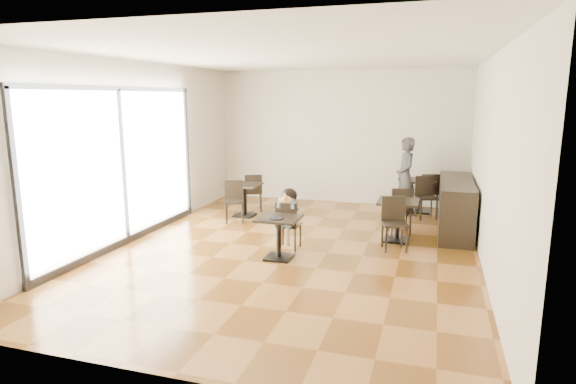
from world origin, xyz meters
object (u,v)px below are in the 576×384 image
at_px(cafe_table_left, 244,200).
at_px(cafe_table_back, 420,196).
at_px(cafe_table_mid, 397,221).
at_px(chair_mid_a, 400,210).
at_px(chair_mid_b, 395,224).
at_px(chair_left_b, 234,202).
at_px(chair_back_b, 427,198).
at_px(child_table, 279,238).
at_px(child_chair, 289,225).
at_px(adult_patron, 405,176).
at_px(child, 289,219).
at_px(chair_left_a, 253,192).
at_px(chair_back_a, 427,193).

distance_m(cafe_table_left, cafe_table_back, 3.94).
relative_size(cafe_table_mid, chair_mid_a, 0.83).
height_order(chair_mid_b, chair_left_b, chair_mid_b).
xyz_separation_m(cafe_table_back, chair_back_b, (0.15, -0.55, 0.08)).
relative_size(cafe_table_back, chair_left_b, 0.87).
height_order(cafe_table_mid, chair_mid_a, chair_mid_a).
relative_size(child_table, cafe_table_mid, 0.92).
distance_m(child_chair, chair_back_b, 3.60).
xyz_separation_m(adult_patron, cafe_table_left, (-3.32, -1.19, -0.50)).
bearing_deg(chair_back_b, adult_patron, 132.99).
height_order(child, cafe_table_left, child).
bearing_deg(child_table, chair_left_a, 117.95).
relative_size(child_chair, cafe_table_mid, 1.11).
bearing_deg(child, chair_back_a, 57.59).
height_order(child, chair_mid_a, child).
relative_size(child, chair_mid_b, 1.16).
distance_m(adult_patron, chair_back_b, 0.67).
bearing_deg(chair_left_b, chair_left_a, 67.08).
bearing_deg(chair_mid_b, cafe_table_back, 67.26).
height_order(cafe_table_back, chair_back_a, chair_back_a).
bearing_deg(cafe_table_mid, chair_back_b, 75.95).
bearing_deg(cafe_table_back, chair_mid_b, -96.06).
distance_m(cafe_table_mid, chair_left_a, 3.64).
distance_m(cafe_table_mid, chair_back_a, 2.51).
bearing_deg(child_chair, chair_left_b, -40.47).
xyz_separation_m(adult_patron, chair_left_b, (-3.32, -1.74, -0.42)).
distance_m(chair_mid_b, chair_left_a, 3.90).
bearing_deg(cafe_table_back, chair_mid_a, -99.60).
xyz_separation_m(adult_patron, cafe_table_mid, (0.01, -2.11, -0.48)).
bearing_deg(child, child_chair, 180.00).
xyz_separation_m(child_table, chair_left_b, (-1.60, 1.91, 0.08)).
bearing_deg(chair_left_a, cafe_table_left, 67.08).
bearing_deg(cafe_table_left, cafe_table_back, 22.21).
bearing_deg(cafe_table_mid, chair_back_a, 79.34).
bearing_deg(chair_mid_a, chair_left_a, -32.06).
bearing_deg(child, chair_left_b, 139.53).
xyz_separation_m(cafe_table_mid, chair_mid_b, (0.00, -0.55, 0.08)).
bearing_deg(child, cafe_table_mid, 29.89).
distance_m(child_chair, adult_patron, 3.58).
xyz_separation_m(child, cafe_table_mid, (1.74, 1.00, -0.15)).
height_order(chair_back_a, chair_back_b, same).
bearing_deg(cafe_table_mid, chair_mid_a, 90.00).
bearing_deg(chair_mid_b, adult_patron, 73.60).
distance_m(chair_left_a, chair_back_a, 3.93).
xyz_separation_m(chair_mid_b, chair_left_b, (-3.33, 0.92, -0.02)).
bearing_deg(cafe_table_back, chair_left_a, -165.56).
bearing_deg(chair_left_a, chair_back_b, 162.93).
relative_size(child_chair, cafe_table_left, 1.17).
xyz_separation_m(child, chair_mid_b, (1.74, 0.45, -0.07)).
height_order(child_chair, cafe_table_left, child_chair).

